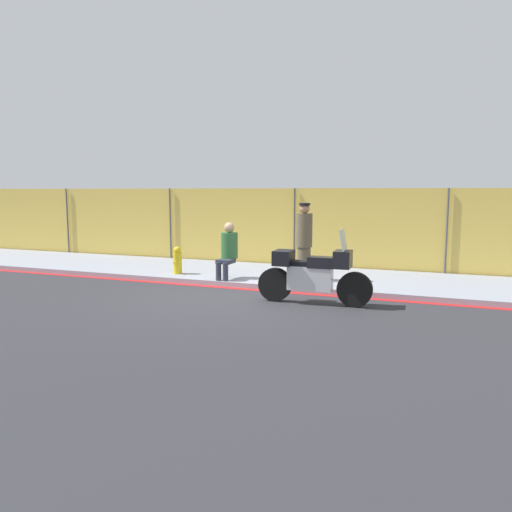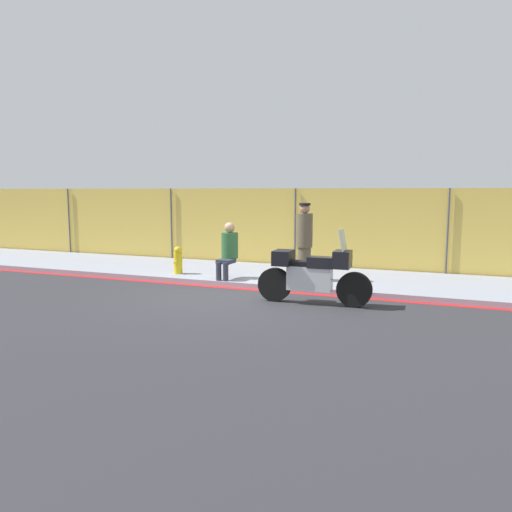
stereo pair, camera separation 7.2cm
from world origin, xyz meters
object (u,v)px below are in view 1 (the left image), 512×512
object	(u,v)px
motorcycle	(313,274)
person_seated_on_curb	(228,248)
fire_hydrant	(178,260)
officer_standing	(304,241)

from	to	relation	value
motorcycle	person_seated_on_curb	distance (m)	2.94
person_seated_on_curb	fire_hydrant	distance (m)	1.58
motorcycle	person_seated_on_curb	size ratio (longest dim) A/B	1.69
officer_standing	person_seated_on_curb	distance (m)	1.86
motorcycle	person_seated_on_curb	world-z (taller)	motorcycle
officer_standing	fire_hydrant	bearing A→B (deg)	-174.67
motorcycle	officer_standing	size ratio (longest dim) A/B	1.26
officer_standing	person_seated_on_curb	bearing A→B (deg)	-165.92
officer_standing	person_seated_on_curb	size ratio (longest dim) A/B	1.35
fire_hydrant	officer_standing	bearing A→B (deg)	5.33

